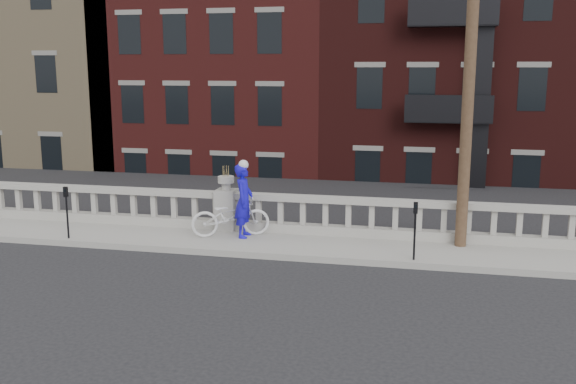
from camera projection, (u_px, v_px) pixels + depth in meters
name	position (u px, v px, depth m)	size (l,w,h in m)	color
ground	(171.00, 280.00, 13.86)	(120.00, 120.00, 0.00)	black
sidewalk	(216.00, 241.00, 16.72)	(32.00, 2.20, 0.15)	gray
balustrade	(227.00, 212.00, 17.52)	(28.00, 0.34, 1.03)	gray
planter_pedestal	(226.00, 205.00, 17.49)	(0.55, 0.55, 1.76)	gray
lower_level	(341.00, 101.00, 35.32)	(80.00, 44.00, 20.80)	#605E59
utility_pole	(471.00, 36.00, 15.00)	(1.60, 0.28, 10.00)	#422D1E
parking_meter_d	(67.00, 206.00, 16.51)	(0.10, 0.09, 1.36)	black
parking_meter_e	(415.00, 224.00, 14.66)	(0.10, 0.09, 1.36)	black
bicycle	(230.00, 216.00, 16.79)	(0.72, 2.05, 1.08)	silver
cyclist	(244.00, 201.00, 16.65)	(0.70, 0.46, 1.92)	#150CBF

